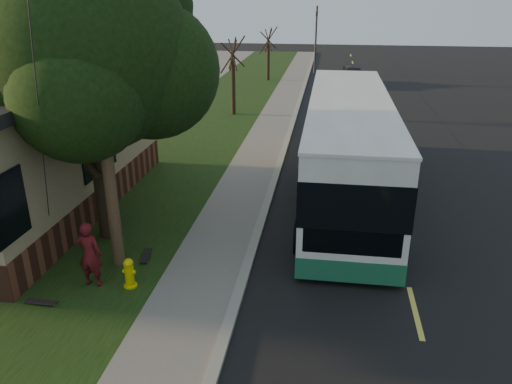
# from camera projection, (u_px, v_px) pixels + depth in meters

# --- Properties ---
(ground) EXTENTS (120.00, 120.00, 0.00)m
(ground) POSITION_uv_depth(u_px,v_px,m) (238.00, 297.00, 11.58)
(ground) COLOR black
(ground) RESTS_ON ground
(road) EXTENTS (8.00, 80.00, 0.01)m
(road) POSITION_uv_depth(u_px,v_px,m) (379.00, 166.00, 20.22)
(road) COLOR black
(road) RESTS_ON ground
(curb) EXTENTS (0.25, 80.00, 0.12)m
(curb) POSITION_uv_depth(u_px,v_px,m) (281.00, 161.00, 20.74)
(curb) COLOR gray
(curb) RESTS_ON ground
(sidewalk) EXTENTS (2.00, 80.00, 0.08)m
(sidewalk) POSITION_uv_depth(u_px,v_px,m) (257.00, 160.00, 20.88)
(sidewalk) COLOR slate
(sidewalk) RESTS_ON ground
(grass_verge) EXTENTS (5.00, 80.00, 0.07)m
(grass_verge) POSITION_uv_depth(u_px,v_px,m) (176.00, 156.00, 21.35)
(grass_verge) COLOR black
(grass_verge) RESTS_ON ground
(fire_hydrant) EXTENTS (0.32, 0.32, 0.74)m
(fire_hydrant) POSITION_uv_depth(u_px,v_px,m) (129.00, 273.00, 11.77)
(fire_hydrant) COLOR yellow
(fire_hydrant) RESTS_ON grass_verge
(utility_pole) EXTENTS (2.86, 3.21, 9.07)m
(utility_pole) POSITION_uv_depth(u_px,v_px,m) (98.00, 86.00, 11.20)
(utility_pole) COLOR #473321
(utility_pole) RESTS_ON ground
(leafy_tree) EXTENTS (6.30, 6.00, 7.80)m
(leafy_tree) POSITION_uv_depth(u_px,v_px,m) (92.00, 52.00, 12.64)
(leafy_tree) COLOR black
(leafy_tree) RESTS_ON grass_verge
(bare_tree_near) EXTENTS (1.38, 1.21, 4.31)m
(bare_tree_near) POSITION_uv_depth(u_px,v_px,m) (233.00, 77.00, 27.76)
(bare_tree_near) COLOR black
(bare_tree_near) RESTS_ON grass_verge
(bare_tree_far) EXTENTS (1.38, 1.21, 4.03)m
(bare_tree_far) POSITION_uv_depth(u_px,v_px,m) (268.00, 55.00, 38.76)
(bare_tree_far) COLOR black
(bare_tree_far) RESTS_ON grass_verge
(traffic_signal) EXTENTS (0.18, 0.22, 5.50)m
(traffic_signal) POSITION_uv_depth(u_px,v_px,m) (316.00, 36.00, 41.52)
(traffic_signal) COLOR #2D2D30
(traffic_signal) RESTS_ON ground
(transit_bus) EXTENTS (2.86, 12.39, 3.35)m
(transit_bus) POSITION_uv_depth(u_px,v_px,m) (347.00, 144.00, 16.89)
(transit_bus) COLOR silver
(transit_bus) RESTS_ON ground
(skateboarder) EXTENTS (0.61, 0.41, 1.64)m
(skateboarder) POSITION_uv_depth(u_px,v_px,m) (90.00, 254.00, 11.67)
(skateboarder) COLOR #531015
(skateboarder) RESTS_ON grass_verge
(skateboard_main) EXTENTS (0.33, 0.81, 0.07)m
(skateboard_main) POSITION_uv_depth(u_px,v_px,m) (146.00, 256.00, 13.16)
(skateboard_main) COLOR black
(skateboard_main) RESTS_ON grass_verge
(skateboard_spare) EXTENTS (0.72, 0.20, 0.07)m
(skateboard_spare) POSITION_uv_depth(u_px,v_px,m) (41.00, 302.00, 11.20)
(skateboard_spare) COLOR black
(skateboard_spare) RESTS_ON grass_verge
(dumpster) EXTENTS (1.43, 1.19, 1.16)m
(dumpster) POSITION_uv_depth(u_px,v_px,m) (32.00, 197.00, 15.63)
(dumpster) COLOR black
(dumpster) RESTS_ON building_lot
(distant_car) EXTENTS (2.17, 4.38, 1.44)m
(distant_car) POSITION_uv_depth(u_px,v_px,m) (353.00, 75.00, 37.55)
(distant_car) COLOR black
(distant_car) RESTS_ON ground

